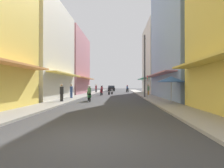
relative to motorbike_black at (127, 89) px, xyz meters
The scene contains 19 objects.
ground_plane 12.07m from the motorbike_black, 101.28° to the right, with size 115.29×115.29×0.00m, color #38383A.
sidewalk_left 13.74m from the motorbike_black, 120.59° to the right, with size 2.06×60.40×0.12m, color gray.
sidewalk_right 12.05m from the motorbike_black, 79.12° to the right, with size 2.06×60.40×0.12m, color #9E9991.
building_left_mid 22.79m from the motorbike_black, 119.58° to the right, with size 7.05×10.07×10.74m.
building_left_far 14.22m from the motorbike_black, 145.10° to the right, with size 7.05×11.67×10.77m.
building_right_mid 20.48m from the motorbike_black, 70.73° to the right, with size 7.05×13.67×16.25m.
building_right_far 9.79m from the motorbike_black, 37.60° to the right, with size 7.05×11.46×12.83m.
motorbike_black is the anchor object (origin of this frame).
motorbike_green 22.43m from the motorbike_black, 101.64° to the right, with size 0.72×1.75×1.58m.
motorbike_silver 10.39m from the motorbike_black, 107.47° to the right, with size 0.76×1.74×0.96m.
motorbike_maroon 12.94m from the motorbike_black, 109.79° to the right, with size 0.55×1.81×1.58m.
parked_car 8.56m from the motorbike_black, 117.91° to the left, with size 2.15×4.25×1.45m.
pedestrian_crossing 12.71m from the motorbike_black, 77.90° to the right, with size 0.44×0.44×1.72m.
pedestrian_midway 7.49m from the motorbike_black, 149.15° to the right, with size 0.44×0.44×1.76m.
pedestrian_far 20.30m from the motorbike_black, 110.57° to the right, with size 0.34×0.34×1.68m.
pedestrian_foreground 24.30m from the motorbike_black, 106.21° to the right, with size 0.34×0.34×1.69m.
vendor_umbrella 24.93m from the motorbike_black, 84.02° to the right, with size 2.24×2.24×2.29m.
utility_pole 17.60m from the motorbike_black, 85.06° to the right, with size 0.20×1.20×7.76m.
street_sign_no_entry 20.16m from the motorbike_black, 86.04° to the right, with size 0.07×0.60×2.65m.
Camera 1 is at (0.96, -5.10, 1.59)m, focal length 28.41 mm.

